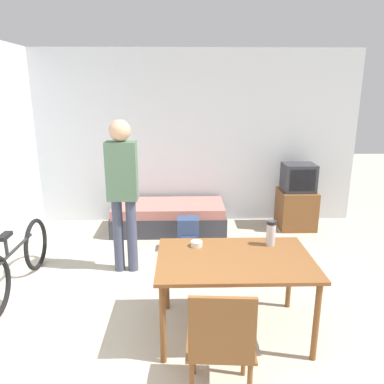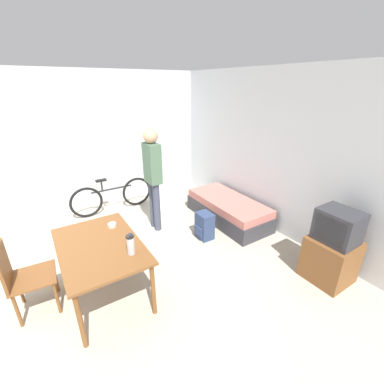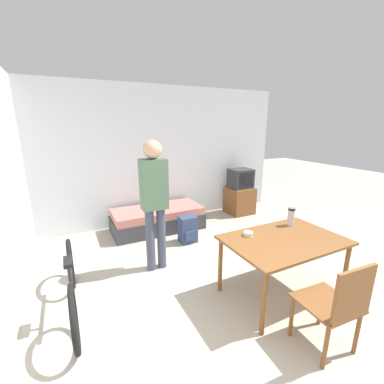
# 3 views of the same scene
# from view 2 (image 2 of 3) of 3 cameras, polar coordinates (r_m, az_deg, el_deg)

# --- Properties ---
(ground_plane) EXTENTS (20.00, 20.00, 0.00)m
(ground_plane) POSITION_cam_2_polar(r_m,az_deg,el_deg) (3.98, -31.38, -18.79)
(ground_plane) COLOR #B2A893
(wall_back) EXTENTS (5.54, 0.06, 2.70)m
(wall_back) POSITION_cam_2_polar(r_m,az_deg,el_deg) (4.77, 14.89, 9.08)
(wall_back) COLOR silver
(wall_back) RESTS_ON ground_plane
(wall_left) EXTENTS (0.06, 4.74, 2.70)m
(wall_left) POSITION_cam_2_polar(r_m,az_deg,el_deg) (5.75, -16.77, 11.15)
(wall_left) COLOR silver
(wall_left) RESTS_ON ground_plane
(daybed) EXTENTS (1.71, 0.77, 0.43)m
(daybed) POSITION_cam_2_polar(r_m,az_deg,el_deg) (4.97, 7.97, -3.86)
(daybed) COLOR #333338
(daybed) RESTS_ON ground_plane
(tv) EXTENTS (0.54, 0.54, 1.01)m
(tv) POSITION_cam_2_polar(r_m,az_deg,el_deg) (3.85, 28.75, -11.10)
(tv) COLOR brown
(tv) RESTS_ON ground_plane
(dining_table) EXTENTS (1.33, 0.88, 0.72)m
(dining_table) POSITION_cam_2_polar(r_m,az_deg,el_deg) (3.24, -19.76, -12.03)
(dining_table) COLOR brown
(dining_table) RESTS_ON ground_plane
(wooden_chair) EXTENTS (0.49, 0.49, 0.91)m
(wooden_chair) POSITION_cam_2_polar(r_m,az_deg,el_deg) (3.47, -33.77, -15.12)
(wooden_chair) COLOR brown
(wooden_chair) RESTS_ON ground_plane
(bicycle) EXTENTS (0.08, 1.65, 0.72)m
(bicycle) POSITION_cam_2_polar(r_m,az_deg,el_deg) (5.45, -17.23, -0.91)
(bicycle) COLOR black
(bicycle) RESTS_ON ground_plane
(person_standing) EXTENTS (0.34, 0.24, 1.79)m
(person_standing) POSITION_cam_2_polar(r_m,az_deg,el_deg) (4.36, -8.71, 4.30)
(person_standing) COLOR #3D4256
(person_standing) RESTS_ON ground_plane
(thermos_flask) EXTENTS (0.09, 0.09, 0.24)m
(thermos_flask) POSITION_cam_2_polar(r_m,az_deg,el_deg) (2.88, -13.51, -11.05)
(thermos_flask) COLOR #B7B7BC
(thermos_flask) RESTS_ON dining_table
(mate_bowl) EXTENTS (0.11, 0.11, 0.05)m
(mate_bowl) POSITION_cam_2_polar(r_m,az_deg,el_deg) (3.50, -17.33, -7.03)
(mate_bowl) COLOR beige
(mate_bowl) RESTS_ON dining_table
(backpack) EXTENTS (0.28, 0.25, 0.46)m
(backpack) POSITION_cam_2_polar(r_m,az_deg,el_deg) (4.35, 2.78, -7.52)
(backpack) COLOR navy
(backpack) RESTS_ON ground_plane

